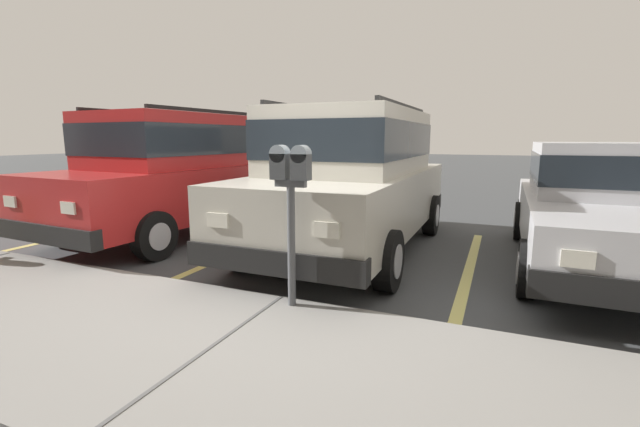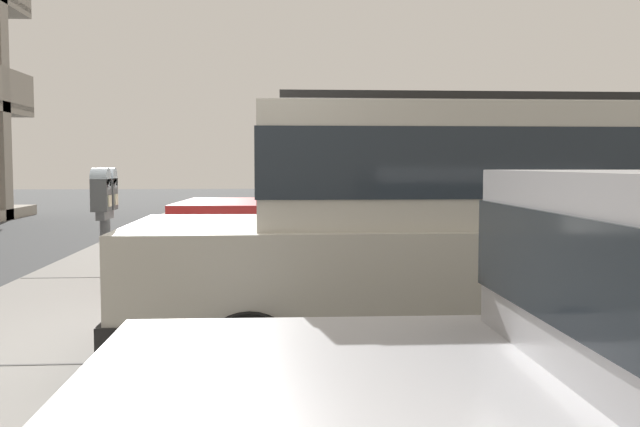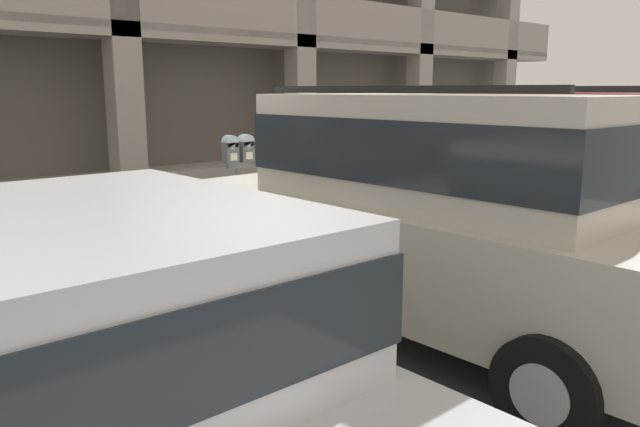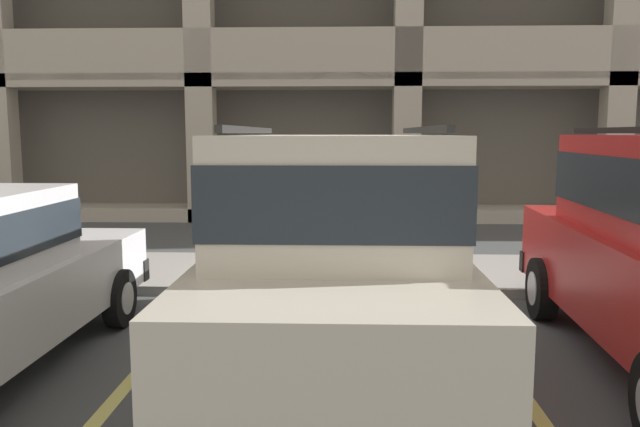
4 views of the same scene
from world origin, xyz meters
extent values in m
cube|color=#444749|center=(0.00, 0.00, -0.05)|extent=(80.00, 80.00, 0.10)
cube|color=gray|center=(0.00, 1.30, 0.06)|extent=(40.00, 2.20, 0.12)
cube|color=#606060|center=(-4.00, 1.30, 0.12)|extent=(0.03, 2.16, 0.00)
cube|color=#606060|center=(0.00, 1.30, 0.12)|extent=(0.03, 2.16, 0.00)
cube|color=#606060|center=(4.00, 1.30, 0.12)|extent=(0.03, 2.16, 0.00)
cube|color=#DBD16B|center=(-1.55, -1.40, 0.00)|extent=(0.12, 4.80, 0.01)
cube|color=#DBD16B|center=(1.55, -1.40, 0.00)|extent=(0.12, 4.80, 0.01)
cube|color=beige|center=(0.10, -2.11, 0.73)|extent=(1.85, 4.70, 0.80)
cube|color=beige|center=(0.10, -2.16, 1.55)|extent=(1.63, 2.92, 0.84)
cube|color=#232B33|center=(0.10, -2.16, 1.57)|extent=(1.65, 2.94, 0.46)
cube|color=black|center=(0.10, 0.20, 0.45)|extent=(1.88, 0.16, 0.24)
cube|color=silver|center=(0.67, 0.25, 0.81)|extent=(0.24, 0.03, 0.14)
cube|color=silver|center=(-0.47, 0.25, 0.81)|extent=(0.24, 0.03, 0.14)
cylinder|color=black|center=(1.00, -0.65, 0.33)|extent=(0.20, 0.66, 0.66)
cylinder|color=#B2B2B7|center=(1.00, -0.65, 0.33)|extent=(0.22, 0.36, 0.36)
cylinder|color=black|center=(-0.80, -0.66, 0.33)|extent=(0.20, 0.66, 0.66)
cylinder|color=#B2B2B7|center=(-0.80, -0.66, 0.33)|extent=(0.22, 0.36, 0.36)
cylinder|color=black|center=(1.01, -3.57, 0.33)|extent=(0.20, 0.66, 0.66)
cylinder|color=#B2B2B7|center=(1.01, -3.57, 0.33)|extent=(0.22, 0.36, 0.36)
cylinder|color=black|center=(-0.80, -3.57, 0.33)|extent=(0.20, 0.66, 0.66)
cylinder|color=#B2B2B7|center=(-0.80, -3.57, 0.33)|extent=(0.22, 0.36, 0.36)
cube|color=black|center=(0.79, -2.16, 2.01)|extent=(0.06, 2.62, 0.05)
cube|color=black|center=(-0.59, -2.16, 2.01)|extent=(0.06, 2.62, 0.05)
cube|color=black|center=(-2.96, -0.21, 0.42)|extent=(1.74, 0.17, 0.24)
cube|color=silver|center=(-2.43, -0.17, 0.66)|extent=(0.24, 0.03, 0.14)
cube|color=silver|center=(-3.48, -0.16, 0.66)|extent=(0.24, 0.03, 0.14)
cylinder|color=black|center=(-2.13, -1.01, 0.30)|extent=(0.17, 0.60, 0.60)
cylinder|color=#B2B2B7|center=(-2.13, -1.01, 0.30)|extent=(0.18, 0.33, 0.33)
cube|color=black|center=(3.25, 0.22, 0.45)|extent=(1.88, 0.26, 0.24)
cube|color=silver|center=(2.69, 0.30, 0.81)|extent=(0.24, 0.04, 0.14)
cylinder|color=black|center=(2.31, -0.58, 0.33)|extent=(0.24, 0.67, 0.66)
cylinder|color=#B2B2B7|center=(2.31, -0.58, 0.33)|extent=(0.24, 0.37, 0.36)
cube|color=black|center=(2.43, -2.10, 2.01)|extent=(0.20, 2.62, 0.05)
cylinder|color=#595B60|center=(-0.18, 0.35, 0.65)|extent=(0.07, 0.07, 1.06)
cube|color=#595B60|center=(-0.18, 0.35, 1.21)|extent=(0.28, 0.06, 0.06)
cube|color=#424447|center=(-0.28, 0.35, 1.35)|extent=(0.15, 0.11, 0.22)
cylinder|color=#8C99A3|center=(-0.28, 0.35, 1.46)|extent=(0.15, 0.11, 0.15)
cube|color=#B7B293|center=(-0.28, 0.29, 1.32)|extent=(0.08, 0.01, 0.08)
cube|color=#424447|center=(-0.08, 0.35, 1.35)|extent=(0.15, 0.11, 0.22)
cylinder|color=#8C99A3|center=(-0.08, 0.35, 1.46)|extent=(0.15, 0.11, 0.15)
cube|color=#B7B293|center=(-0.08, 0.29, 1.32)|extent=(0.08, 0.01, 0.08)
cube|color=#A8A093|center=(1.58, 11.54, 0.15)|extent=(32.00, 10.00, 0.30)
cube|color=#A8A093|center=(1.58, 11.54, 3.15)|extent=(32.00, 10.00, 0.30)
cube|color=#A8A093|center=(1.58, 6.64, 3.70)|extent=(32.00, 0.20, 1.10)
camera|label=1|loc=(-1.83, 3.60, 1.60)|focal=24.00mm
camera|label=2|loc=(-5.16, -0.80, 1.56)|focal=40.00mm
camera|label=3|loc=(-3.96, -5.14, 2.01)|focal=35.00mm
camera|label=4|loc=(0.15, -7.19, 1.98)|focal=35.00mm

